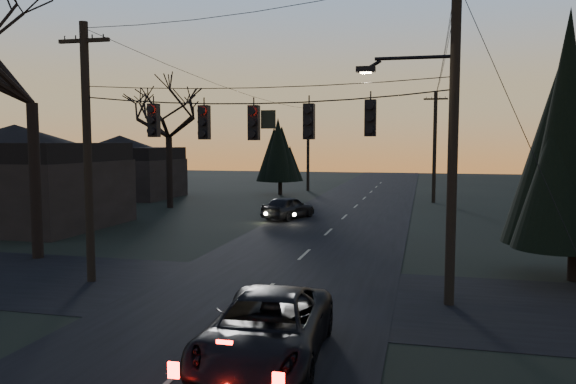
% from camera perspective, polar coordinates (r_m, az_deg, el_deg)
% --- Properties ---
extents(main_road, '(8.00, 120.00, 0.02)m').
position_cam_1_polar(main_road, '(27.15, 3.42, -4.74)').
color(main_road, black).
rests_on(main_road, ground).
extents(cross_road, '(60.00, 7.00, 0.02)m').
position_cam_1_polar(cross_road, '(17.62, -2.44, -10.17)').
color(cross_road, black).
rests_on(cross_road, ground).
extents(utility_pole_right, '(5.00, 0.30, 10.00)m').
position_cam_1_polar(utility_pole_right, '(17.00, 16.02, -10.96)').
color(utility_pole_right, black).
rests_on(utility_pole_right, ground).
extents(utility_pole_left, '(1.80, 0.30, 8.50)m').
position_cam_1_polar(utility_pole_left, '(20.08, -19.33, -8.57)').
color(utility_pole_left, black).
rests_on(utility_pole_left, ground).
extents(utility_pole_far_r, '(1.80, 0.30, 8.50)m').
position_cam_1_polar(utility_pole_far_r, '(44.58, 14.55, -1.05)').
color(utility_pole_far_r, black).
rests_on(utility_pole_far_r, ground).
extents(utility_pole_far_l, '(0.30, 0.30, 8.00)m').
position_cam_1_polar(utility_pole_far_l, '(53.62, 2.03, 0.12)').
color(utility_pole_far_l, black).
rests_on(utility_pole_far_l, ground).
extents(span_signal_assembly, '(11.50, 0.44, 1.54)m').
position_cam_1_polar(span_signal_assembly, '(17.08, -3.29, 7.23)').
color(span_signal_assembly, black).
rests_on(span_signal_assembly, ground).
extents(bare_tree_left, '(10.39, 10.39, 12.35)m').
position_cam_1_polar(bare_tree_left, '(24.69, -24.79, 13.95)').
color(bare_tree_left, black).
rests_on(bare_tree_left, ground).
extents(bare_tree_dist, '(7.09, 7.09, 9.97)m').
position_cam_1_polar(bare_tree_dist, '(40.48, -12.07, 8.27)').
color(bare_tree_dist, black).
rests_on(bare_tree_dist, ground).
extents(evergreen_dist, '(3.22, 3.22, 6.02)m').
position_cam_1_polar(evergreen_dist, '(49.50, -0.81, 3.89)').
color(evergreen_dist, black).
rests_on(evergreen_dist, ground).
extents(house_left_near, '(10.00, 8.00, 5.60)m').
position_cam_1_polar(house_left_near, '(34.18, -25.87, 1.49)').
color(house_left_near, black).
rests_on(house_left_near, ground).
extents(house_left_far, '(9.00, 7.00, 5.20)m').
position_cam_1_polar(house_left_far, '(49.06, -16.66, 2.49)').
color(house_left_far, black).
rests_on(house_left_far, ground).
extents(suv_near, '(2.64, 5.26, 1.43)m').
position_cam_1_polar(suv_near, '(12.14, -2.22, -13.80)').
color(suv_near, black).
rests_on(suv_near, ground).
extents(sedan_oncoming_a, '(2.92, 4.36, 1.38)m').
position_cam_1_polar(sedan_oncoming_a, '(33.96, 0.04, -1.59)').
color(sedan_oncoming_a, black).
rests_on(sedan_oncoming_a, ground).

